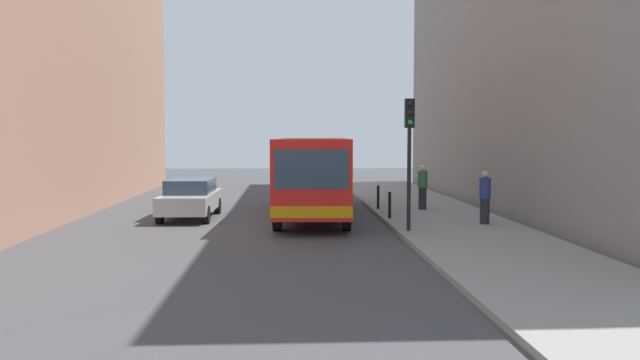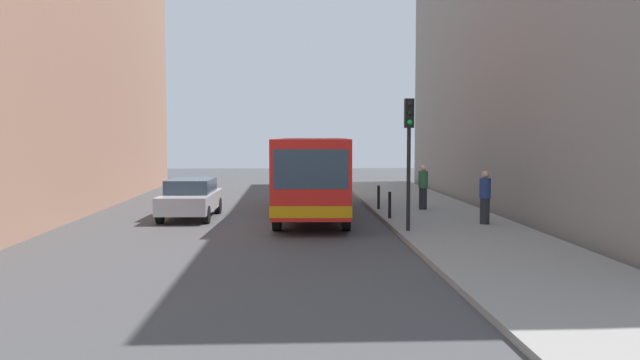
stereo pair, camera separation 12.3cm
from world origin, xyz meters
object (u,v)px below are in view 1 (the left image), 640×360
at_px(bus, 313,171).
at_px(pedestrian_mid_sidewalk, 423,187).
at_px(traffic_light, 409,139).
at_px(bollard_near, 390,205).
at_px(pedestrian_near_signal, 485,197).
at_px(car_beside_bus, 190,198).
at_px(bollard_mid, 378,197).

xyz_separation_m(bus, pedestrian_mid_sidewalk, (4.44, 0.68, -0.68)).
xyz_separation_m(traffic_light, pedestrian_mid_sidewalk, (1.66, 5.83, -1.96)).
xyz_separation_m(bollard_near, pedestrian_near_signal, (2.95, -1.72, 0.42)).
relative_size(pedestrian_near_signal, pedestrian_mid_sidewalk, 1.00).
distance_m(bus, traffic_light, 5.99).
relative_size(bus, car_beside_bus, 2.50).
distance_m(car_beside_bus, pedestrian_near_signal, 10.75).
relative_size(bus, pedestrian_mid_sidewalk, 6.27).
bearing_deg(car_beside_bus, bollard_near, 170.34).
bearing_deg(pedestrian_near_signal, bollard_near, -14.09).
bearing_deg(traffic_light, bus, 118.37).
relative_size(traffic_light, pedestrian_near_signal, 2.30).
bearing_deg(pedestrian_mid_sidewalk, bollard_near, -31.54).
xyz_separation_m(car_beside_bus, pedestrian_mid_sidewalk, (9.08, 1.23, 0.26)).
distance_m(car_beside_bus, bollard_near, 7.46).
relative_size(car_beside_bus, pedestrian_mid_sidewalk, 2.51).
xyz_separation_m(car_beside_bus, bollard_near, (7.32, -1.46, -0.16)).
distance_m(traffic_light, bollard_near, 3.94).
bearing_deg(bollard_near, pedestrian_mid_sidewalk, 56.76).
xyz_separation_m(car_beside_bus, traffic_light, (7.42, -4.60, 2.22)).
bearing_deg(pedestrian_mid_sidewalk, bus, -79.58).
relative_size(car_beside_bus, bollard_mid, 4.68).
bearing_deg(pedestrian_mid_sidewalk, bollard_mid, -96.08).
relative_size(car_beside_bus, pedestrian_near_signal, 2.50).
bearing_deg(car_beside_bus, traffic_light, 149.79).
distance_m(bollard_near, bollard_mid, 2.93).
distance_m(bus, pedestrian_mid_sidewalk, 4.55).
bearing_deg(bus, bollard_near, 146.00).
bearing_deg(pedestrian_near_signal, bus, -17.35).
bearing_deg(bus, pedestrian_mid_sidewalk, -168.49).
height_order(car_beside_bus, bollard_mid, car_beside_bus).
xyz_separation_m(bollard_mid, pedestrian_mid_sidewalk, (1.76, -0.24, 0.42)).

